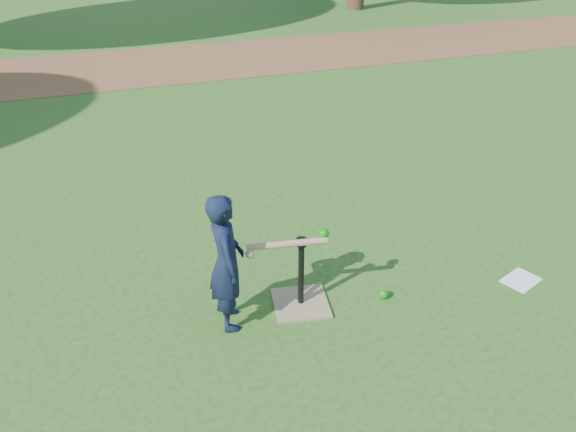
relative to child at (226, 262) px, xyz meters
name	(u,v)px	position (x,y,z in m)	size (l,w,h in m)	color
ground	(276,279)	(0.51, 0.40, -0.54)	(80.00, 80.00, 0.00)	#285116
dirt_strip	(153,65)	(0.51, 7.90, -0.54)	(24.00, 3.00, 0.01)	brown
child	(226,262)	(0.00, 0.00, 0.00)	(0.40, 0.26, 1.09)	black
wiffle_ball_ground	(384,294)	(1.24, -0.14, -0.50)	(0.08, 0.08, 0.08)	#0C860F
clipboard	(521,280)	(2.46, -0.32, -0.54)	(0.30, 0.23, 0.01)	white
batting_tee	(301,293)	(0.58, 0.01, -0.43)	(0.50, 0.50, 0.61)	#917F5C
swing_action	(291,243)	(0.49, -0.02, 0.07)	(0.66, 0.16, 0.11)	tan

